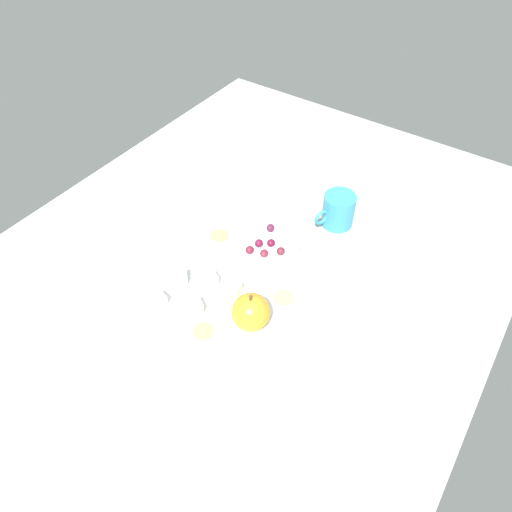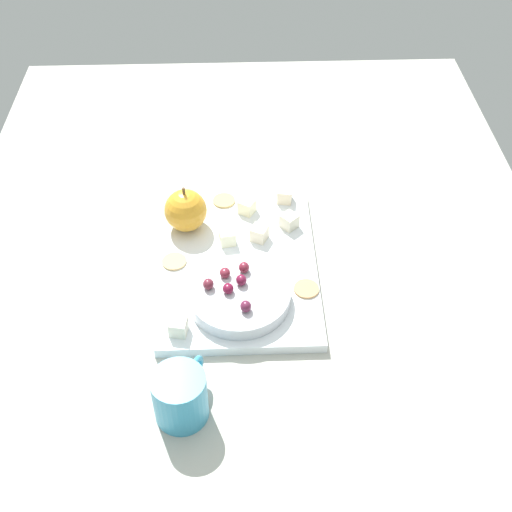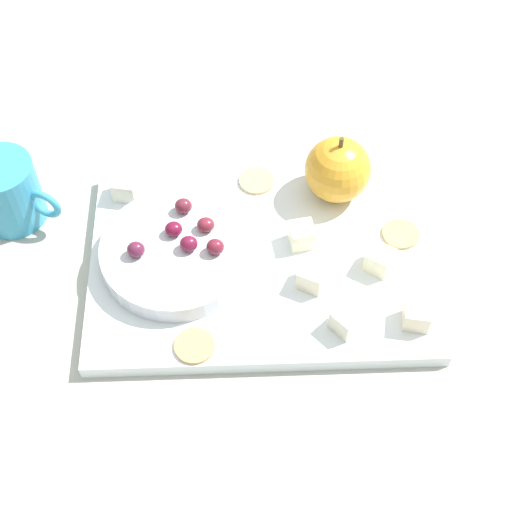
{
  "view_description": "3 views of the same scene",
  "coord_description": "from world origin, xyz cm",
  "px_view_note": "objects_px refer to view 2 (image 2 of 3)",
  "views": [
    {
      "loc": [
        56.02,
        43.27,
        81.54
      ],
      "look_at": [
        -0.55,
        4.55,
        9.84
      ],
      "focal_mm": 33.53,
      "sensor_mm": 36.0,
      "label": 1
    },
    {
      "loc": [
        -76.33,
        2.16,
        83.95
      ],
      "look_at": [
        -0.01,
        -0.54,
        8.24
      ],
      "focal_mm": 45.92,
      "sensor_mm": 36.0,
      "label": 2
    },
    {
      "loc": [
        -0.22,
        -47.42,
        73.86
      ],
      "look_at": [
        1.45,
        -0.54,
        9.17
      ],
      "focal_mm": 54.6,
      "sensor_mm": 36.0,
      "label": 3
    }
  ],
  "objects_px": {
    "platter": "(239,264)",
    "grape_5": "(241,280)",
    "cheese_cube_0": "(247,206)",
    "cheese_cube_4": "(227,237)",
    "grape_2": "(208,284)",
    "cheese_cube_1": "(259,233)",
    "cheese_cube_2": "(285,195)",
    "cheese_cube_5": "(289,221)",
    "serving_dish": "(239,296)",
    "apple_whole": "(186,210)",
    "grape_3": "(246,306)",
    "grape_4": "(244,267)",
    "cracker_2": "(224,201)",
    "cup": "(181,396)",
    "cheese_cube_3": "(178,327)",
    "cracker_1": "(174,262)",
    "grape_1": "(225,273)",
    "grape_0": "(228,289)",
    "cracker_0": "(306,289)"
  },
  "relations": [
    {
      "from": "platter",
      "to": "grape_5",
      "type": "distance_m",
      "value": 0.09
    },
    {
      "from": "cheese_cube_0",
      "to": "cheese_cube_4",
      "type": "distance_m",
      "value": 0.09
    },
    {
      "from": "grape_2",
      "to": "cheese_cube_1",
      "type": "bearing_deg",
      "value": -32.27
    },
    {
      "from": "cheese_cube_2",
      "to": "cheese_cube_5",
      "type": "distance_m",
      "value": 0.07
    },
    {
      "from": "serving_dish",
      "to": "apple_whole",
      "type": "relative_size",
      "value": 2.16
    },
    {
      "from": "grape_3",
      "to": "grape_4",
      "type": "height_order",
      "value": "same"
    },
    {
      "from": "cracker_2",
      "to": "grape_3",
      "type": "bearing_deg",
      "value": -173.26
    },
    {
      "from": "cheese_cube_1",
      "to": "cracker_2",
      "type": "bearing_deg",
      "value": 30.71
    },
    {
      "from": "cup",
      "to": "cheese_cube_5",
      "type": "bearing_deg",
      "value": -25.71
    },
    {
      "from": "cheese_cube_3",
      "to": "cheese_cube_4",
      "type": "bearing_deg",
      "value": -20.91
    },
    {
      "from": "cheese_cube_3",
      "to": "grape_4",
      "type": "bearing_deg",
      "value": -44.74
    },
    {
      "from": "cheese_cube_1",
      "to": "cheese_cube_2",
      "type": "height_order",
      "value": "same"
    },
    {
      "from": "cheese_cube_1",
      "to": "cup",
      "type": "distance_m",
      "value": 0.36
    },
    {
      "from": "cheese_cube_5",
      "to": "cracker_1",
      "type": "relative_size",
      "value": 0.63
    },
    {
      "from": "platter",
      "to": "cheese_cube_4",
      "type": "distance_m",
      "value": 0.05
    },
    {
      "from": "platter",
      "to": "cracker_2",
      "type": "height_order",
      "value": "cracker_2"
    },
    {
      "from": "cheese_cube_0",
      "to": "cracker_2",
      "type": "bearing_deg",
      "value": 53.9
    },
    {
      "from": "cracker_1",
      "to": "grape_1",
      "type": "relative_size",
      "value": 2.18
    },
    {
      "from": "grape_0",
      "to": "apple_whole",
      "type": "bearing_deg",
      "value": 21.88
    },
    {
      "from": "cheese_cube_5",
      "to": "grape_0",
      "type": "xyz_separation_m",
      "value": [
        -0.18,
        0.11,
        0.02
      ]
    },
    {
      "from": "cheese_cube_4",
      "to": "cheese_cube_5",
      "type": "relative_size",
      "value": 1.0
    },
    {
      "from": "platter",
      "to": "cheese_cube_5",
      "type": "relative_size",
      "value": 14.17
    },
    {
      "from": "grape_1",
      "to": "grape_5",
      "type": "xyz_separation_m",
      "value": [
        -0.02,
        -0.03,
        0.0
      ]
    },
    {
      "from": "cheese_cube_3",
      "to": "grape_5",
      "type": "relative_size",
      "value": 1.38
    },
    {
      "from": "cheese_cube_4",
      "to": "grape_5",
      "type": "xyz_separation_m",
      "value": [
        -0.12,
        -0.02,
        0.02
      ]
    },
    {
      "from": "cheese_cube_0",
      "to": "cheese_cube_4",
      "type": "height_order",
      "value": "same"
    },
    {
      "from": "cracker_1",
      "to": "grape_5",
      "type": "height_order",
      "value": "grape_5"
    },
    {
      "from": "cheese_cube_0",
      "to": "cheese_cube_2",
      "type": "relative_size",
      "value": 1.0
    },
    {
      "from": "cheese_cube_2",
      "to": "cup",
      "type": "relative_size",
      "value": 0.25
    },
    {
      "from": "cheese_cube_3",
      "to": "apple_whole",
      "type": "bearing_deg",
      "value": -0.7
    },
    {
      "from": "serving_dish",
      "to": "grape_0",
      "type": "relative_size",
      "value": 8.56
    },
    {
      "from": "cheese_cube_0",
      "to": "cheese_cube_2",
      "type": "distance_m",
      "value": 0.08
    },
    {
      "from": "apple_whole",
      "to": "cracker_0",
      "type": "bearing_deg",
      "value": -128.83
    },
    {
      "from": "cheese_cube_0",
      "to": "grape_4",
      "type": "relative_size",
      "value": 1.38
    },
    {
      "from": "cracker_2",
      "to": "grape_0",
      "type": "relative_size",
      "value": 2.18
    },
    {
      "from": "cheese_cube_0",
      "to": "grape_0",
      "type": "distance_m",
      "value": 0.22
    },
    {
      "from": "cheese_cube_0",
      "to": "cup",
      "type": "bearing_deg",
      "value": 166.06
    },
    {
      "from": "cheese_cube_2",
      "to": "cracker_0",
      "type": "bearing_deg",
      "value": -174.8
    },
    {
      "from": "cheese_cube_0",
      "to": "cheese_cube_5",
      "type": "xyz_separation_m",
      "value": [
        -0.04,
        -0.07,
        0.0
      ]
    },
    {
      "from": "apple_whole",
      "to": "cup",
      "type": "xyz_separation_m",
      "value": [
        -0.37,
        -0.01,
        -0.01
      ]
    },
    {
      "from": "grape_5",
      "to": "cheese_cube_3",
      "type": "bearing_deg",
      "value": 127.73
    },
    {
      "from": "platter",
      "to": "grape_4",
      "type": "xyz_separation_m",
      "value": [
        -0.05,
        -0.01,
        0.04
      ]
    },
    {
      "from": "cracker_0",
      "to": "grape_0",
      "type": "bearing_deg",
      "value": 99.82
    },
    {
      "from": "grape_0",
      "to": "grape_1",
      "type": "height_order",
      "value": "same"
    },
    {
      "from": "cheese_cube_2",
      "to": "cracker_1",
      "type": "distance_m",
      "value": 0.25
    },
    {
      "from": "cheese_cube_0",
      "to": "cheese_cube_3",
      "type": "xyz_separation_m",
      "value": [
        -0.28,
        0.11,
        0.0
      ]
    },
    {
      "from": "apple_whole",
      "to": "grape_3",
      "type": "distance_m",
      "value": 0.24
    },
    {
      "from": "grape_5",
      "to": "cup",
      "type": "bearing_deg",
      "value": 157.01
    },
    {
      "from": "cheese_cube_3",
      "to": "cheese_cube_5",
      "type": "height_order",
      "value": "same"
    },
    {
      "from": "cheese_cube_3",
      "to": "grape_3",
      "type": "relative_size",
      "value": 1.38
    }
  ]
}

